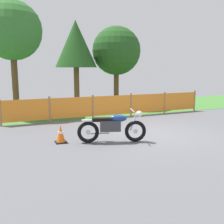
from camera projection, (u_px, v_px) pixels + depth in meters
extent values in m
cube|color=#5B5B60|center=(150.00, 134.00, 8.61)|extent=(24.00, 24.00, 0.02)
cube|color=#427A33|center=(93.00, 109.00, 13.96)|extent=(24.00, 5.45, 0.01)
cylinder|color=#997547|center=(0.00, 112.00, 9.62)|extent=(0.08, 0.08, 1.05)
cylinder|color=#997547|center=(50.00, 109.00, 10.34)|extent=(0.08, 0.08, 1.05)
cylinder|color=#997547|center=(93.00, 107.00, 11.05)|extent=(0.08, 0.08, 1.05)
cylinder|color=#997547|center=(131.00, 105.00, 11.76)|extent=(0.08, 0.08, 1.05)
cylinder|color=#997547|center=(164.00, 103.00, 12.48)|extent=(0.08, 0.08, 1.05)
cylinder|color=#997547|center=(194.00, 101.00, 13.19)|extent=(0.08, 0.08, 1.05)
cube|color=orange|center=(26.00, 110.00, 9.98)|extent=(1.75, 0.02, 0.85)
cube|color=orange|center=(72.00, 108.00, 10.69)|extent=(1.75, 0.02, 0.85)
cube|color=orange|center=(112.00, 105.00, 11.40)|extent=(1.75, 0.02, 0.85)
cube|color=orange|center=(148.00, 103.00, 12.12)|extent=(1.75, 0.02, 0.85)
cube|color=orange|center=(180.00, 101.00, 12.83)|extent=(1.75, 0.02, 0.85)
cylinder|color=brown|center=(15.00, 84.00, 11.95)|extent=(0.28, 0.28, 2.91)
sphere|color=#33702D|center=(12.00, 30.00, 11.56)|extent=(2.67, 2.67, 2.67)
cylinder|color=brown|center=(77.00, 89.00, 13.59)|extent=(0.28, 0.28, 2.22)
cone|color=#23511E|center=(76.00, 44.00, 13.21)|extent=(2.14, 2.14, 2.37)
cylinder|color=brown|center=(116.00, 88.00, 14.52)|extent=(0.28, 0.28, 2.19)
sphere|color=#23511E|center=(116.00, 51.00, 14.19)|extent=(2.65, 2.65, 2.65)
torus|color=black|center=(135.00, 131.00, 7.59)|extent=(0.64, 0.30, 0.63)
cylinder|color=silver|center=(135.00, 131.00, 7.59)|extent=(0.15, 0.10, 0.14)
torus|color=black|center=(88.00, 132.00, 7.47)|extent=(0.64, 0.30, 0.63)
cylinder|color=silver|center=(88.00, 132.00, 7.47)|extent=(0.15, 0.10, 0.14)
cube|color=#38383D|center=(110.00, 126.00, 7.50)|extent=(0.64, 0.41, 0.32)
ellipsoid|color=navy|center=(118.00, 118.00, 7.48)|extent=(0.56, 0.39, 0.22)
cube|color=black|center=(102.00, 120.00, 7.44)|extent=(0.60, 0.38, 0.10)
cube|color=silver|center=(88.00, 120.00, 7.41)|extent=(0.39, 0.26, 0.04)
cylinder|color=silver|center=(134.00, 122.00, 7.54)|extent=(0.24, 0.12, 0.56)
sphere|color=white|center=(139.00, 114.00, 7.52)|extent=(0.22, 0.22, 0.18)
cylinder|color=silver|center=(132.00, 110.00, 7.48)|extent=(0.21, 0.58, 0.03)
cylinder|color=silver|center=(100.00, 133.00, 7.65)|extent=(0.54, 0.23, 0.07)
cube|color=black|center=(61.00, 142.00, 7.54)|extent=(0.32, 0.32, 0.03)
cone|color=orange|center=(61.00, 133.00, 7.49)|extent=(0.26, 0.26, 0.50)
cylinder|color=white|center=(61.00, 132.00, 7.49)|extent=(0.15, 0.15, 0.06)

